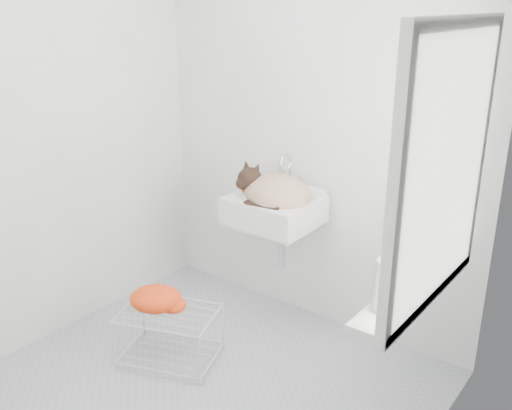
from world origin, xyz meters
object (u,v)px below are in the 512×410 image
Objects in this scene: bottle_a at (385,311)px; cat at (274,192)px; wire_rack at (170,336)px; bottle_c at (424,274)px; bottle_b at (408,289)px; sink at (274,197)px.

cat is at bearing 143.90° from bottle_a.
bottle_a is at bearing -5.57° from wire_rack.
bottle_a is at bearing -90.00° from bottle_c.
wire_rack is 1.51m from bottle_a.
bottle_b is (1.08, -0.57, -0.04)m from cat.
bottle_c is at bearing 90.00° from bottle_a.
cat is 1.22m from bottle_b.
bottle_a is at bearing -31.22° from cat.
bottle_a is (1.09, -0.80, 0.00)m from sink.
wire_rack is (-0.24, -0.67, -0.70)m from sink.
wire_rack is at bearing 174.43° from bottle_a.
bottle_b is (1.33, 0.09, 0.70)m from wire_rack.
bottle_c is (0.00, 0.38, 0.00)m from bottle_a.
cat is 1.15m from bottle_c.
sink is 2.06× the size of bottle_a.
bottle_a is at bearing -90.00° from bottle_b.
bottle_a is (1.33, -0.13, 0.70)m from wire_rack.
sink reaches higher than bottle_c.
cat is 0.87× the size of wire_rack.
bottle_a reaches higher than wire_rack.
sink is 1.17m from bottle_c.
bottle_b is 1.07× the size of bottle_c.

